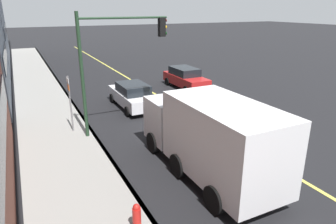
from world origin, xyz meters
TOP-DOWN VIEW (x-y plane):
  - ground at (0.00, 0.00)m, footprint 200.00×200.00m
  - sidewalk_slab at (0.00, 7.48)m, footprint 80.00×3.42m
  - curb_edge at (0.00, 5.84)m, footprint 80.00×0.16m
  - lane_stripe_center at (0.00, 0.00)m, footprint 80.00×0.16m
  - car_white at (5.87, 2.56)m, footprint 4.60×1.89m
  - car_red at (8.66, -2.85)m, footprint 4.60×1.88m
  - truck_white at (-3.08, 2.81)m, footprint 6.72×2.49m
  - traffic_light_mast at (2.28, 4.54)m, footprint 0.28×4.32m
  - street_sign_post at (3.26, 6.67)m, footprint 0.60×0.08m
  - fire_hydrant at (-4.84, 6.36)m, footprint 0.24×0.24m

SIDE VIEW (x-z plane):
  - ground at x=0.00m, z-range 0.00..0.00m
  - lane_stripe_center at x=0.00m, z-range 0.00..0.01m
  - sidewalk_slab at x=0.00m, z-range 0.00..0.15m
  - curb_edge at x=0.00m, z-range 0.00..0.15m
  - fire_hydrant at x=-4.84m, z-range 0.00..0.94m
  - car_white at x=5.87m, z-range 0.02..1.59m
  - car_red at x=8.66m, z-range 0.03..1.62m
  - truck_white at x=-3.08m, z-range 0.10..3.11m
  - street_sign_post at x=3.26m, z-range 0.26..3.19m
  - traffic_light_mast at x=2.28m, z-range 1.10..6.94m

